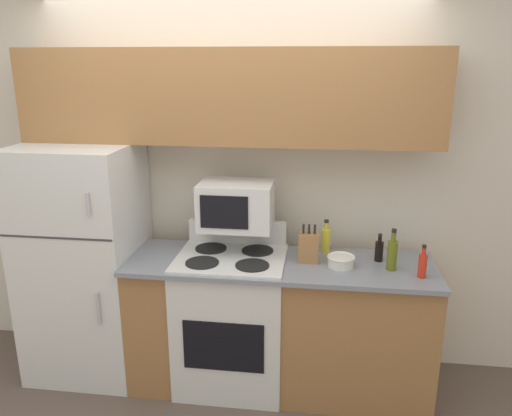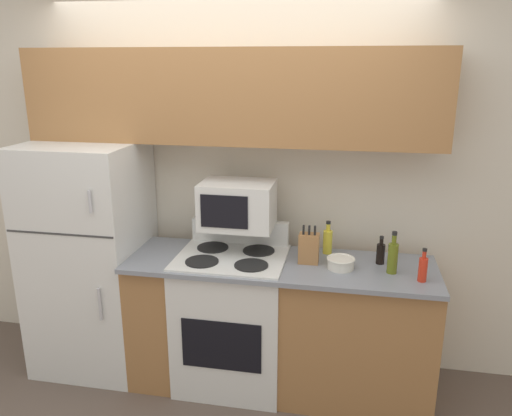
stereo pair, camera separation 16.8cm
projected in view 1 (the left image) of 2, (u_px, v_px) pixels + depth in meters
name	position (u px, v px, depth m)	size (l,w,h in m)	color
ground_plane	(217.00, 405.00, 3.19)	(12.00, 12.00, 0.00)	brown
wall_back	(233.00, 186.00, 3.50)	(8.00, 0.05, 2.55)	beige
lower_cabinets	(279.00, 324.00, 3.29)	(1.94, 0.61, 0.90)	#9E6B3D
refrigerator	(85.00, 261.00, 3.41)	(0.74, 0.69, 1.60)	silver
upper_cabinets	(227.00, 96.00, 3.15)	(2.68, 0.32, 0.59)	#9E6B3D
stove	(232.00, 319.00, 3.31)	(0.70, 0.59, 1.07)	silver
microwave	(236.00, 205.00, 3.20)	(0.47, 0.34, 0.30)	silver
knife_block	(309.00, 247.00, 3.12)	(0.12, 0.09, 0.25)	#9E6B3D
bowl	(341.00, 261.00, 3.06)	(0.17, 0.17, 0.07)	silver
bottle_olive_oil	(392.00, 254.00, 2.99)	(0.06, 0.06, 0.26)	#5B6619
bottle_cooking_spray	(326.00, 239.00, 3.29)	(0.06, 0.06, 0.22)	gold
bottle_soy_sauce	(379.00, 250.00, 3.14)	(0.05, 0.05, 0.18)	black
bottle_hot_sauce	(423.00, 265.00, 2.89)	(0.05, 0.05, 0.20)	red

